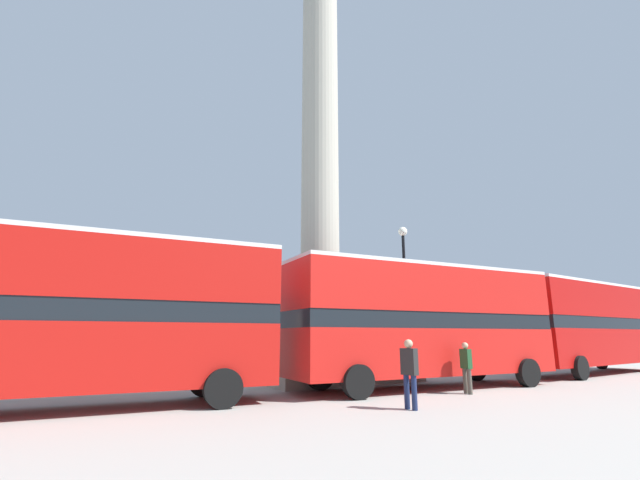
# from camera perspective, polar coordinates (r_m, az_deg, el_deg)

# --- Properties ---
(ground_plane) EXTENTS (200.00, 200.00, 0.00)m
(ground_plane) POSITION_cam_1_polar(r_m,az_deg,el_deg) (19.36, 0.00, -18.03)
(ground_plane) COLOR #9E9B93
(monument_column) EXTENTS (6.31, 6.31, 23.31)m
(monument_column) POSITION_cam_1_polar(r_m,az_deg,el_deg) (19.85, 0.00, 1.06)
(monument_column) COLOR #A39E8E
(monument_column) RESTS_ON ground_plane
(bus_a) EXTENTS (10.48, 3.39, 4.32)m
(bus_a) POSITION_cam_1_polar(r_m,az_deg,el_deg) (16.31, 13.72, -10.30)
(bus_a) COLOR red
(bus_a) RESTS_ON ground_plane
(bus_b) EXTENTS (10.99, 3.35, 4.38)m
(bus_b) POSITION_cam_1_polar(r_m,az_deg,el_deg) (25.64, 32.02, -9.43)
(bus_b) COLOR #A80F0C
(bus_b) RESTS_ON ground_plane
(bus_c) EXTENTS (10.36, 3.36, 4.40)m
(bus_c) POSITION_cam_1_polar(r_m,az_deg,el_deg) (12.74, -29.65, -8.28)
(bus_c) COLOR #B7140F
(bus_c) RESTS_ON ground_plane
(equestrian_statue) EXTENTS (3.80, 3.47, 6.06)m
(equestrian_statue) POSITION_cam_1_polar(r_m,az_deg,el_deg) (19.97, -27.10, -11.36)
(equestrian_statue) COLOR #A39E8E
(equestrian_statue) RESTS_ON ground_plane
(street_lamp) EXTENTS (0.43, 0.43, 6.86)m
(street_lamp) POSITION_cam_1_polar(r_m,az_deg,el_deg) (20.16, 11.31, -6.60)
(street_lamp) COLOR black
(street_lamp) RESTS_ON ground_plane
(pedestrian_near_lamp) EXTENTS (0.25, 0.45, 1.61)m
(pedestrian_near_lamp) POSITION_cam_1_polar(r_m,az_deg,el_deg) (15.18, 18.93, -15.54)
(pedestrian_near_lamp) COLOR #4C473D
(pedestrian_near_lamp) RESTS_ON ground_plane
(pedestrian_by_plinth) EXTENTS (0.24, 0.47, 1.73)m
(pedestrian_by_plinth) POSITION_cam_1_polar(r_m,az_deg,el_deg) (11.66, 11.84, -16.55)
(pedestrian_by_plinth) COLOR #192347
(pedestrian_by_plinth) RESTS_ON ground_plane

